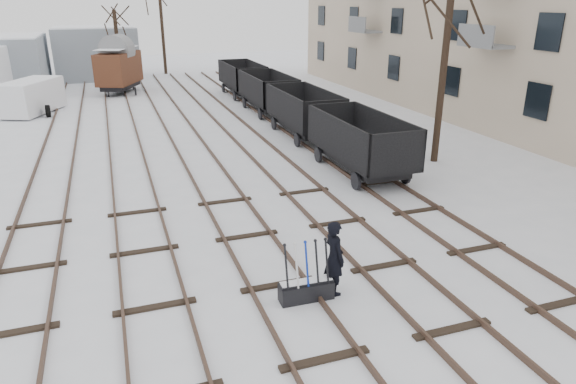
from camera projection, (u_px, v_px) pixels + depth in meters
The scene contains 14 objects.
ground at pixel (278, 286), 12.85m from camera, with size 120.00×120.00×0.00m, color white.
tracks at pixel (190, 146), 24.91m from camera, with size 13.90×52.00×0.16m.
shed_right at pixel (97, 52), 46.18m from camera, with size 7.00×6.00×4.50m.
ground_frame at pixel (306, 289), 12.18m from camera, with size 1.31×0.45×1.49m.
worker at pixel (334, 258), 12.26m from camera, with size 0.69×0.45×1.88m, color black.
freight_wagon_a at pixel (360, 151), 21.00m from camera, with size 2.32×5.80×2.37m.
freight_wagon_b at pixel (304, 119), 26.66m from camera, with size 2.32×5.80×2.37m.
freight_wagon_c at pixel (268, 98), 32.31m from camera, with size 2.32×5.80×2.37m.
freight_wagon_d at pixel (242, 83), 37.97m from camera, with size 2.32×5.80×2.37m.
box_van_wagon at pixel (119, 67), 38.61m from camera, with size 3.86×4.95×3.36m.
panel_van at pixel (31, 96), 31.91m from camera, with size 3.73×5.09×2.06m.
tree_near at pixel (443, 78), 21.51m from camera, with size 0.30×0.30×7.26m, color black.
tree_far_left at pixel (118, 49), 41.29m from camera, with size 0.30×0.30×5.98m, color black.
tree_far_right at pixel (162, 24), 47.84m from camera, with size 0.30×0.30×9.11m, color black.
Camera 1 is at (-3.44, -10.66, 6.73)m, focal length 32.00 mm.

